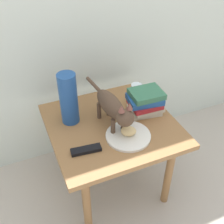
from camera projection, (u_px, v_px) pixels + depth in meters
ground_plane at (112, 182)px, 1.86m from camera, size 6.00×6.00×0.00m
side_table at (112, 133)px, 1.59m from camera, size 0.69×0.66×0.51m
plate at (128, 136)px, 1.45m from camera, size 0.24×0.24×0.01m
bread_roll at (128, 131)px, 1.44m from camera, size 0.10×0.09×0.05m
cat at (113, 107)px, 1.44m from camera, size 0.12×0.48×0.23m
book_stack at (145, 102)px, 1.58m from camera, size 0.21×0.16×0.14m
green_vase at (69, 99)px, 1.47m from camera, size 0.10×0.10×0.30m
candle_jar at (136, 91)px, 1.73m from camera, size 0.07×0.07×0.08m
tv_remote at (86, 150)px, 1.37m from camera, size 0.15×0.06×0.02m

